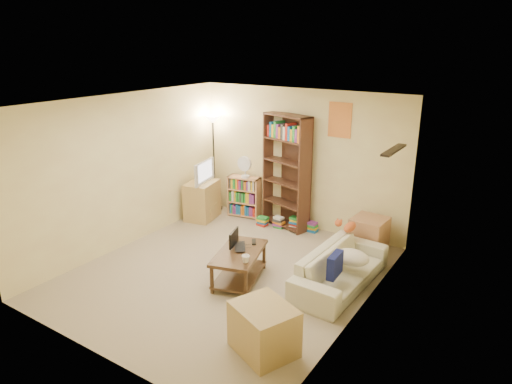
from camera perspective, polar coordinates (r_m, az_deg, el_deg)
room at (r=6.26m, az=-3.96°, el=3.15°), size 4.50×4.54×2.52m
sofa at (r=6.52m, az=10.55°, el=-9.35°), size 1.87×0.86×0.53m
navy_pillow at (r=6.06m, az=9.83°, el=-8.99°), size 0.12×0.35×0.31m
cream_blanket at (r=6.43m, az=11.87°, el=-7.98°), size 0.49×0.35×0.21m
tabby_cat at (r=7.04m, az=11.41°, el=-4.23°), size 0.42×0.16×0.14m
coffee_table at (r=6.53m, az=-2.10°, el=-8.65°), size 0.83×1.14×0.45m
laptop at (r=6.56m, az=-1.55°, el=-6.88°), size 0.58×0.57×0.03m
laptop_screen at (r=6.55m, az=-2.79°, el=-5.76°), size 0.11×0.33×0.23m
mug at (r=6.14m, az=-1.30°, el=-8.36°), size 0.15×0.15×0.10m
tv_remote at (r=6.72m, az=-0.27°, el=-6.25°), size 0.15×0.18×0.02m
tv_stand at (r=8.79m, az=-6.75°, el=-1.03°), size 0.61×0.76×0.72m
television at (r=8.62m, az=-6.89°, el=2.54°), size 0.77×0.39×0.42m
tall_bookshelf at (r=8.15m, az=3.83°, el=2.87°), size 0.98×0.56×2.06m
short_bookshelf at (r=8.82m, az=-1.48°, el=-0.59°), size 0.65×0.35×0.80m
desk_fan at (r=8.57m, az=-1.43°, el=3.27°), size 0.28×0.16×0.42m
floor_lamp at (r=8.94m, az=-5.38°, el=7.04°), size 0.32×0.32×1.90m
side_table at (r=7.56m, az=13.90°, el=-5.30°), size 0.55×0.55×0.59m
end_cabinet at (r=5.20m, az=1.00°, el=-16.74°), size 0.83×0.77×0.55m
book_stacks at (r=8.34m, az=3.99°, el=-3.93°), size 1.09×0.40×0.24m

